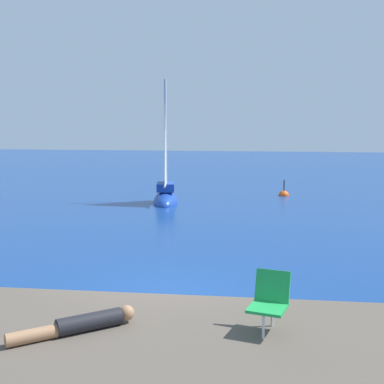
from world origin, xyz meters
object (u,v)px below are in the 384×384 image
beach_chair (270,299)px  sailboat_near (166,196)px  marker_buoy (284,196)px  person_sunbather (80,324)px

beach_chair → sailboat_near: bearing=-149.2°
sailboat_near → beach_chair: size_ratio=8.14×
beach_chair → marker_buoy: bearing=-168.1°
sailboat_near → beach_chair: (6.04, -16.22, 0.78)m
marker_buoy → sailboat_near: bearing=-144.0°
person_sunbather → marker_buoy: size_ratio=1.21×
marker_buoy → person_sunbather: bearing=-95.3°
beach_chair → marker_buoy: 20.25m
person_sunbather → marker_buoy: bearing=-138.8°
sailboat_near → marker_buoy: (5.49, 3.99, -0.35)m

